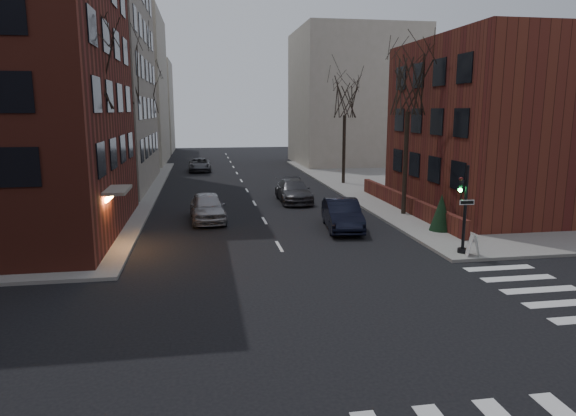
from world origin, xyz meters
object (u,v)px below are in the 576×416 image
object	(u,v)px
tree_left_c	(145,94)
car_lane_gray	(293,191)
evergreen_shrub	(441,212)
parked_sedan	(342,215)
tree_right_b	(345,98)
streetlamp_near	(128,147)
car_lane_silver	(207,207)
traffic_signal	(463,215)
streetlamp_far	(155,133)
car_lane_far	(200,165)
tree_left_a	(86,68)
tree_left_b	(123,75)
tree_right_a	(409,85)
sandwich_board	(473,245)

from	to	relation	value
tree_left_c	car_lane_gray	distance (m)	21.01
car_lane_gray	evergreen_shrub	size ratio (longest dim) A/B	2.73
parked_sedan	tree_right_b	bearing A→B (deg)	80.89
streetlamp_near	car_lane_silver	xyz separation A→B (m)	(4.84, -3.52, -3.39)
traffic_signal	streetlamp_far	distance (m)	36.81
traffic_signal	car_lane_far	bearing A→B (deg)	108.48
tree_left_a	tree_right_b	distance (m)	25.19
tree_left_c	car_lane_gray	bearing A→B (deg)	-53.72
tree_left_a	car_lane_silver	xyz separation A→B (m)	(5.44, 4.48, -7.62)
car_lane_gray	car_lane_silver	bearing A→B (deg)	-137.52
streetlamp_near	evergreen_shrub	size ratio (longest dim) A/B	3.16
tree_left_b	car_lane_far	world-z (taller)	tree_left_b
tree_left_b	tree_left_c	xyz separation A→B (m)	(0.00, 14.00, -0.88)
tree_left_a	streetlamp_near	world-z (taller)	tree_left_a
tree_right_a	tree_left_a	bearing A→B (deg)	-167.20
car_lane_silver	tree_left_a	bearing A→B (deg)	-143.84
tree_right_a	car_lane_far	distance (m)	30.11
tree_right_b	sandwich_board	xyz separation A→B (m)	(-0.58, -23.50, -6.97)
tree_left_a	streetlamp_near	xyz separation A→B (m)	(0.60, 8.00, -4.23)
tree_left_a	parked_sedan	bearing A→B (deg)	4.68
streetlamp_near	car_lane_gray	xyz separation A→B (m)	(11.07, 2.10, -3.45)
tree_left_b	streetlamp_near	world-z (taller)	tree_left_b
tree_left_a	sandwich_board	distance (m)	19.54
tree_left_b	streetlamp_far	size ratio (longest dim) A/B	1.72
traffic_signal	tree_right_b	distance (m)	23.71
car_lane_silver	sandwich_board	distance (m)	15.29
streetlamp_near	evergreen_shrub	distance (m)	19.52
parked_sedan	car_lane_silver	bearing A→B (deg)	161.71
tree_left_b	sandwich_board	xyz separation A→B (m)	(17.02, -17.50, -8.30)
tree_right_b	evergreen_shrub	xyz separation A→B (m)	(0.20, -18.70, -6.44)
car_lane_far	tree_left_a	bearing A→B (deg)	-99.93
tree_right_b	streetlamp_near	distance (m)	20.01
tree_right_a	streetlamp_far	distance (m)	29.65
tree_right_a	traffic_signal	bearing A→B (deg)	-95.47
tree_left_a	tree_left_c	size ratio (longest dim) A/B	1.06
sandwich_board	tree_right_a	bearing A→B (deg)	103.74
tree_left_c	parked_sedan	xyz separation A→B (m)	(12.80, -24.95, -7.19)
streetlamp_far	car_lane_far	distance (m)	6.05
tree_left_c	sandwich_board	distance (m)	36.57
parked_sedan	car_lane_silver	xyz separation A→B (m)	(-7.36, 3.43, 0.01)
traffic_signal	sandwich_board	bearing A→B (deg)	-59.88
car_lane_silver	sandwich_board	size ratio (longest dim) A/B	5.33
traffic_signal	car_lane_silver	xyz separation A→B (m)	(-11.30, 9.48, -1.06)
tree_left_b	tree_right_b	world-z (taller)	tree_left_b
tree_left_c	tree_right_a	world-z (taller)	same
traffic_signal	streetlamp_near	xyz separation A→B (m)	(-16.14, 13.01, 2.33)
car_lane_gray	tree_left_c	bearing A→B (deg)	126.67
parked_sedan	sandwich_board	bearing A→B (deg)	-50.47
tree_left_a	tree_left_c	distance (m)	26.00
tree_right_b	sandwich_board	bearing A→B (deg)	-91.40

